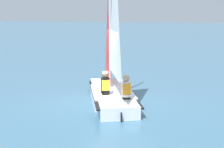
% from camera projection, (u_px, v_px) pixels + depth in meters
% --- Properties ---
extents(ground_plane, '(260.00, 260.00, 0.00)m').
position_uv_depth(ground_plane, '(112.00, 102.00, 10.99)').
color(ground_plane, '#38607A').
extents(sailboat_main, '(3.28, 4.18, 5.49)m').
position_uv_depth(sailboat_main, '(112.00, 78.00, 10.78)').
color(sailboat_main, silver).
rests_on(sailboat_main, ground_plane).
extents(sailor_helm, '(0.41, 0.43, 1.16)m').
position_uv_depth(sailor_helm, '(105.00, 87.00, 10.41)').
color(sailor_helm, black).
rests_on(sailor_helm, ground_plane).
extents(sailor_crew, '(0.41, 0.43, 1.16)m').
position_uv_depth(sailor_crew, '(126.00, 92.00, 9.87)').
color(sailor_crew, black).
rests_on(sailor_crew, ground_plane).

